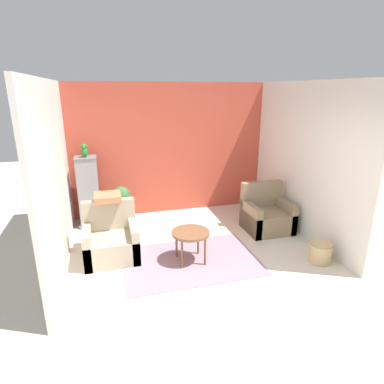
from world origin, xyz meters
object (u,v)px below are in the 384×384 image
(birdcage, at_px, (89,192))
(parrot, at_px, (84,151))
(coffee_table, at_px, (191,235))
(potted_plant, at_px, (121,200))
(armchair_right, at_px, (267,216))
(armchair_left, at_px, (111,241))
(wicker_basket, at_px, (321,252))

(birdcage, height_order, parrot, parrot)
(coffee_table, xyz_separation_m, potted_plant, (-0.94, 1.89, 0.02))
(birdcage, bearing_deg, potted_plant, -3.37)
(armchair_right, height_order, parrot, parrot)
(armchair_left, relative_size, birdcage, 0.65)
(coffee_table, height_order, parrot, parrot)
(coffee_table, xyz_separation_m, armchair_right, (1.73, 0.78, -0.17))
(coffee_table, height_order, potted_plant, potted_plant)
(armchair_right, relative_size, parrot, 3.48)
(wicker_basket, bearing_deg, potted_plant, 139.64)
(coffee_table, bearing_deg, potted_plant, 116.38)
(coffee_table, relative_size, armchair_left, 0.66)
(armchair_right, bearing_deg, potted_plant, 157.39)
(parrot, height_order, potted_plant, parrot)
(parrot, bearing_deg, armchair_left, -76.69)
(coffee_table, distance_m, parrot, 2.68)
(coffee_table, bearing_deg, armchair_left, 159.15)
(armchair_right, xyz_separation_m, parrot, (-3.27, 1.15, 1.22))
(coffee_table, height_order, armchair_right, armchair_right)
(coffee_table, relative_size, armchair_right, 0.66)
(armchair_left, bearing_deg, armchair_right, 6.30)
(armchair_left, relative_size, parrot, 3.48)
(armchair_left, xyz_separation_m, birdcage, (-0.35, 1.47, 0.40))
(wicker_basket, bearing_deg, coffee_table, 163.71)
(armchair_right, xyz_separation_m, wicker_basket, (0.23, -1.35, -0.11))
(parrot, relative_size, wicker_basket, 0.75)
(armchair_left, bearing_deg, parrot, 103.31)
(birdcage, bearing_deg, armchair_right, -19.31)
(armchair_right, bearing_deg, wicker_basket, -80.40)
(birdcage, bearing_deg, parrot, 90.00)
(coffee_table, xyz_separation_m, wicker_basket, (1.96, -0.57, -0.28))
(parrot, distance_m, potted_plant, 1.20)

